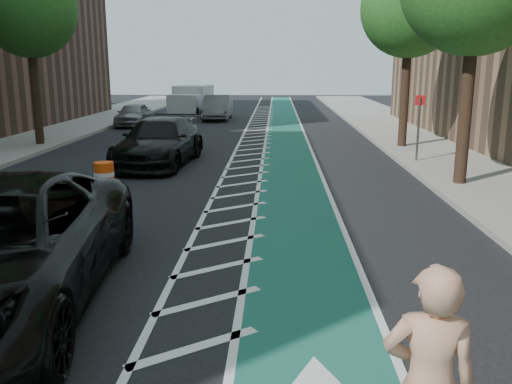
{
  "coord_description": "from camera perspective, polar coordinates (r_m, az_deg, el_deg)",
  "views": [
    {
      "loc": [
        2.52,
        -7.59,
        3.49
      ],
      "look_at": [
        2.13,
        2.64,
        1.1
      ],
      "focal_mm": 38.0,
      "sensor_mm": 36.0,
      "label": 1
    }
  ],
  "objects": [
    {
      "name": "barrel_a",
      "position": [
        15.46,
        -15.65,
        1.25
      ],
      "size": [
        0.68,
        0.68,
        0.93
      ],
      "color": "#FF4A0D",
      "rests_on": "ground"
    },
    {
      "name": "sidewalk_right",
      "position": [
        19.23,
        23.43,
        1.81
      ],
      "size": [
        5.0,
        90.0,
        0.15
      ],
      "primitive_type": "cube",
      "color": "gray",
      "rests_on": "ground"
    },
    {
      "name": "suv_far",
      "position": [
        19.9,
        -10.11,
        5.24
      ],
      "size": [
        2.75,
        5.85,
        1.65
      ],
      "primitive_type": "imported",
      "rotation": [
        0.0,
        0.0,
        -0.08
      ],
      "color": "black",
      "rests_on": "ground"
    },
    {
      "name": "car_grey",
      "position": [
        36.54,
        -4.1,
        8.88
      ],
      "size": [
        1.71,
        4.88,
        1.61
      ],
      "primitive_type": "imported",
      "rotation": [
        0.0,
        0.0,
        0.0
      ],
      "color": "slate",
      "rests_on": "ground"
    },
    {
      "name": "sign_post",
      "position": [
        20.35,
        16.73,
        6.55
      ],
      "size": [
        0.35,
        0.08,
        2.47
      ],
      "color": "#4C4C4C",
      "rests_on": "ground"
    },
    {
      "name": "curb_right",
      "position": [
        18.48,
        16.33,
        1.97
      ],
      "size": [
        0.12,
        90.0,
        0.16
      ],
      "primitive_type": "cube",
      "color": "gray",
      "rests_on": "ground"
    },
    {
      "name": "tree_l_d",
      "position": [
        25.89,
        -22.64,
        17.23
      ],
      "size": [
        4.2,
        4.2,
        7.9
      ],
      "color": "#382619",
      "rests_on": "ground"
    },
    {
      "name": "ground",
      "position": [
        8.72,
        -15.09,
        -10.93
      ],
      "size": [
        120.0,
        120.0,
        0.0
      ],
      "primitive_type": "plane",
      "color": "black",
      "rests_on": "ground"
    },
    {
      "name": "barrel_c",
      "position": [
        25.91,
        -11.5,
        6.16
      ],
      "size": [
        0.72,
        0.72,
        0.98
      ],
      "color": "#FF5B0D",
      "rests_on": "ground"
    },
    {
      "name": "tree_r_d",
      "position": [
        24.3,
        15.75,
        18.06
      ],
      "size": [
        4.2,
        4.2,
        7.9
      ],
      "color": "#382619",
      "rests_on": "ground"
    },
    {
      "name": "barrel_b",
      "position": [
        21.04,
        -9.96,
        4.47
      ],
      "size": [
        0.61,
        0.61,
        0.83
      ],
      "color": "#FB620D",
      "rests_on": "ground"
    },
    {
      "name": "bike_lane",
      "position": [
        17.94,
        3.67,
        1.91
      ],
      "size": [
        2.0,
        90.0,
        0.01
      ],
      "primitive_type": "cube",
      "color": "#1B5F4C",
      "rests_on": "ground"
    },
    {
      "name": "buffer_strip",
      "position": [
        17.96,
        -1.12,
        1.94
      ],
      "size": [
        1.4,
        90.0,
        0.01
      ],
      "primitive_type": "cube",
      "color": "silver",
      "rests_on": "ground"
    },
    {
      "name": "car_silver",
      "position": [
        33.3,
        -12.79,
        7.98
      ],
      "size": [
        1.68,
        4.04,
        1.37
      ],
      "primitive_type": "imported",
      "rotation": [
        0.0,
        0.0,
        0.02
      ],
      "color": "gray",
      "rests_on": "ground"
    },
    {
      "name": "box_truck",
      "position": [
        40.23,
        -6.81,
        9.43
      ],
      "size": [
        2.77,
        5.21,
        2.08
      ],
      "rotation": [
        0.0,
        0.0,
        -0.12
      ],
      "color": "silver",
      "rests_on": "ground"
    }
  ]
}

